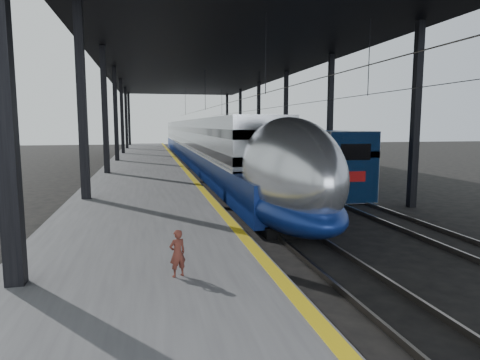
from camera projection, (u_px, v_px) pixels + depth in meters
name	position (u px, v px, depth m)	size (l,w,h in m)	color
ground	(247.00, 246.00, 14.51)	(160.00, 160.00, 0.00)	black
platform	(144.00, 171.00, 33.09)	(6.00, 80.00, 1.00)	#4C4C4F
yellow_strip	(180.00, 164.00, 33.61)	(0.30, 80.00, 0.01)	gold
rails	(245.00, 174.00, 34.83)	(6.52, 80.00, 0.16)	slate
canopy	(212.00, 60.00, 33.13)	(18.00, 75.00, 9.47)	black
tgv_train	(200.00, 145.00, 43.04)	(3.16, 65.20, 4.54)	#B1B3B8
second_train	(240.00, 144.00, 48.01)	(2.73, 56.05, 3.76)	navy
child	(177.00, 253.00, 8.67)	(0.36, 0.23, 0.98)	#55251C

